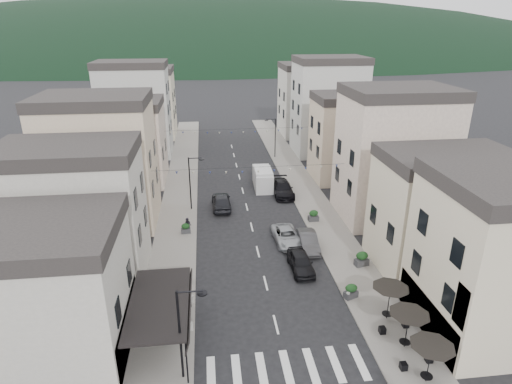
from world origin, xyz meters
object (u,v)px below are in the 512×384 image
parked_car_b (308,241)px  pedestrian_b (188,225)px  delivery_van (263,178)px  parked_car_c (286,236)px  parked_car_d (283,188)px  pedestrian_a (182,282)px  parked_car_a (301,262)px  parked_car_e (221,201)px

parked_car_b → pedestrian_b: (-10.90, 4.26, 0.16)m
parked_car_b → delivery_van: delivery_van is taller
parked_car_c → delivery_van: delivery_van is taller
parked_car_c → parked_car_d: size_ratio=0.86×
pedestrian_a → pedestrian_b: (0.17, 10.02, -0.20)m
parked_car_c → delivery_van: 14.37m
parked_car_a → parked_car_c: (-0.29, 4.82, -0.08)m
parked_car_b → delivery_van: bearing=99.6°
parked_car_e → parked_car_d: bearing=-158.0°
parked_car_b → parked_car_d: bearing=92.2°
pedestrian_a → parked_car_e: bearing=58.5°
parked_car_d → delivery_van: delivery_van is taller
parked_car_a → parked_car_b: parked_car_a is taller
parked_car_b → parked_car_e: bearing=128.8°
delivery_van → pedestrian_b: 14.48m
parked_car_a → pedestrian_a: pedestrian_a is taller
parked_car_e → delivery_van: delivery_van is taller
parked_car_a → parked_car_b: 3.78m
parked_car_c → delivery_van: size_ratio=0.89×
pedestrian_a → delivery_van: bearing=48.8°
parked_car_a → parked_car_c: bearing=92.3°
parked_car_b → parked_car_e: size_ratio=0.88×
parked_car_c → parked_car_e: (-5.66, 8.65, 0.19)m
pedestrian_a → parked_car_a: bearing=-5.1°
parked_car_a → parked_car_d: parked_car_d is taller
parked_car_c → pedestrian_a: pedestrian_a is taller
parked_car_c → pedestrian_b: size_ratio=3.14×
parked_car_a → pedestrian_b: (-9.46, 7.75, 0.14)m
parked_car_d → parked_car_e: (-7.40, -3.08, 0.04)m
parked_car_a → pedestrian_a: size_ratio=2.28×
parked_car_d → delivery_van: 3.35m
parked_car_a → parked_car_e: bearing=112.7°
pedestrian_a → pedestrian_b: bearing=70.7°
parked_car_b → pedestrian_a: pedestrian_a is taller
delivery_van → parked_car_d: bearing=-50.9°
parked_car_a → pedestrian_b: bearing=139.5°
parked_car_a → delivery_van: 19.20m
pedestrian_a → pedestrian_b: pedestrian_a is taller
delivery_van → pedestrian_a: (-9.04, -21.45, -0.17)m
parked_car_a → parked_car_d: bearing=83.8°
parked_car_d → pedestrian_a: size_ratio=2.90×
pedestrian_a → pedestrian_b: size_ratio=1.26×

